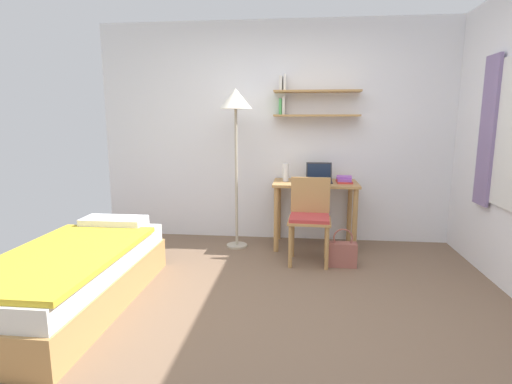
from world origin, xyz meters
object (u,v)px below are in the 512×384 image
at_px(bed, 74,277).
at_px(book_stack, 344,180).
at_px(water_bottle, 286,172).
at_px(desk, 315,195).
at_px(laptop, 319,177).
at_px(standing_lamp, 236,109).
at_px(handbag, 342,253).
at_px(desk_chair, 310,215).

xyz_separation_m(bed, book_stack, (2.26, 1.71, 0.56)).
bearing_deg(water_bottle, desk, -3.14).
height_order(bed, laptop, laptop).
bearing_deg(standing_lamp, handbag, -24.03).
relative_size(desk, laptop, 3.23).
distance_m(laptop, book_stack, 0.28).
bearing_deg(laptop, handbag, -71.02).
xyz_separation_m(laptop, book_stack, (0.28, -0.04, -0.02)).
bearing_deg(bed, desk, 41.80).
bearing_deg(desk_chair, handbag, -19.76).
bearing_deg(book_stack, water_bottle, 176.60).
distance_m(standing_lamp, laptop, 1.21).
distance_m(bed, desk_chair, 2.25).
bearing_deg(desk, water_bottle, 176.86).
bearing_deg(standing_lamp, book_stack, 4.27).
relative_size(desk, handbag, 2.41).
distance_m(bed, desk, 2.63).
height_order(book_stack, handbag, book_stack).
distance_m(water_bottle, book_stack, 0.66).
relative_size(bed, desk_chair, 2.18).
relative_size(water_bottle, book_stack, 0.89).
distance_m(desk, laptop, 0.21).
xyz_separation_m(desk, water_bottle, (-0.34, 0.02, 0.26)).
height_order(standing_lamp, water_bottle, standing_lamp).
bearing_deg(bed, desk_chair, 33.26).
height_order(laptop, water_bottle, laptop).
height_order(desk, standing_lamp, standing_lamp).
xyz_separation_m(water_bottle, book_stack, (0.66, -0.04, -0.07)).
bearing_deg(standing_lamp, bed, -122.83).
relative_size(laptop, book_stack, 1.27).
relative_size(standing_lamp, water_bottle, 8.73).
distance_m(desk, book_stack, 0.37).
distance_m(laptop, handbag, 0.97).
relative_size(bed, handbag, 4.82).
bearing_deg(desk, handbag, -67.12).
xyz_separation_m(standing_lamp, laptop, (0.93, 0.13, -0.75)).
distance_m(standing_lamp, handbag, 1.92).
distance_m(standing_lamp, book_stack, 1.44).
bearing_deg(desk_chair, laptop, 78.28).
bearing_deg(book_stack, desk, 176.33).
bearing_deg(desk_chair, book_stack, 51.31).
bearing_deg(laptop, desk, -152.21).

